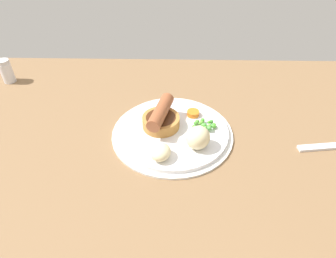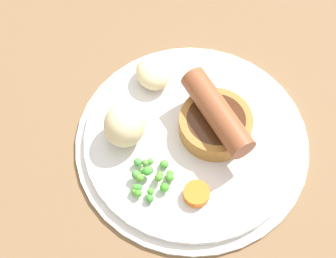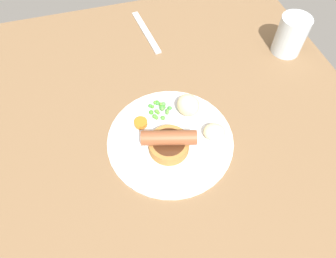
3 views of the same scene
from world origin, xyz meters
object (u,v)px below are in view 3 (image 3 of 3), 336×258
pea_pile (160,109)px  potato_chunk_1 (188,105)px  dinner_plate (170,139)px  fork (146,32)px  carrot_slice_0 (141,123)px  drinking_glass (291,35)px  sausage_pudding (169,142)px  potato_chunk_0 (214,132)px

pea_pile → potato_chunk_1: size_ratio=1.07×
pea_pile → potato_chunk_1: bearing=72.1°
dinner_plate → fork: (-34.78, 3.18, -0.27)cm
carrot_slice_0 → pea_pile: bearing=115.7°
pea_pile → carrot_slice_0: 5.24cm
dinner_plate → drinking_glass: bearing=116.7°
sausage_pudding → drinking_glass: 42.43cm
potato_chunk_1 → carrot_slice_0: (0.42, -10.43, -1.84)cm
pea_pile → carrot_slice_0: (2.27, -4.72, -0.30)cm
potato_chunk_1 → fork: potato_chunk_1 is taller
sausage_pudding → potato_chunk_1: bearing=64.9°
sausage_pudding → fork: sausage_pudding is taller
dinner_plate → sausage_pudding: sausage_pudding is taller
dinner_plate → drinking_glass: size_ratio=2.70×
potato_chunk_1 → drinking_glass: bearing=113.1°
pea_pile → dinner_plate: bearing=3.2°
dinner_plate → potato_chunk_1: 8.00cm
potato_chunk_0 → potato_chunk_1: 7.97cm
potato_chunk_1 → pea_pile: bearing=-107.9°
dinner_plate → carrot_slice_0: size_ratio=9.40×
potato_chunk_0 → carrot_slice_0: potato_chunk_0 is taller
pea_pile → potato_chunk_1: potato_chunk_1 is taller
sausage_pudding → potato_chunk_0: sausage_pudding is taller
sausage_pudding → potato_chunk_0: size_ratio=2.45×
sausage_pudding → potato_chunk_1: size_ratio=2.20×
potato_chunk_1 → carrot_slice_0: potato_chunk_1 is taller
drinking_glass → pea_pile: bearing=-72.8°
potato_chunk_0 → carrot_slice_0: size_ratio=1.60×
dinner_plate → potato_chunk_0: potato_chunk_0 is taller
dinner_plate → pea_pile: pea_pile is taller
potato_chunk_0 → fork: potato_chunk_0 is taller
drinking_glass → fork: bearing=-116.9°
potato_chunk_1 → fork: size_ratio=0.27×
dinner_plate → sausage_pudding: (2.50, -1.03, 2.99)cm
carrot_slice_0 → drinking_glass: (-13.51, 41.13, 2.87)cm
sausage_pudding → potato_chunk_0: (-0.30, 9.55, -0.71)cm
dinner_plate → fork: size_ratio=1.45×
carrot_slice_0 → drinking_glass: bearing=108.2°
potato_chunk_1 → carrot_slice_0: size_ratio=1.78×
dinner_plate → potato_chunk_1: (-5.03, 5.32, 3.23)cm
potato_chunk_1 → drinking_glass: drinking_glass is taller
carrot_slice_0 → fork: size_ratio=0.15×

